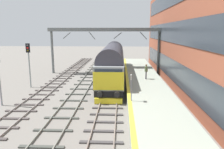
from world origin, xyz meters
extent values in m
plane|color=slate|center=(0.00, 0.00, 0.00)|extent=(140.00, 140.00, 0.00)
cube|color=gray|center=(-0.72, 0.00, 0.07)|extent=(0.07, 60.00, 0.15)
cube|color=gray|center=(0.72, 0.00, 0.07)|extent=(0.07, 60.00, 0.15)
cube|color=#413D3D|center=(0.00, -8.37, 0.04)|extent=(2.50, 0.26, 0.09)
cube|color=#413D3D|center=(0.00, -6.98, 0.04)|extent=(2.50, 0.26, 0.09)
cube|color=#413D3D|center=(0.00, -5.58, 0.04)|extent=(2.50, 0.26, 0.09)
cube|color=#413D3D|center=(0.00, -4.19, 0.04)|extent=(2.50, 0.26, 0.09)
cube|color=#413D3D|center=(0.00, -2.79, 0.04)|extent=(2.50, 0.26, 0.09)
cube|color=#413D3D|center=(0.00, -1.40, 0.04)|extent=(2.50, 0.26, 0.09)
cube|color=#413D3D|center=(0.00, 0.00, 0.04)|extent=(2.50, 0.26, 0.09)
cube|color=#413D3D|center=(0.00, 1.40, 0.04)|extent=(2.50, 0.26, 0.09)
cube|color=#413D3D|center=(0.00, 2.79, 0.04)|extent=(2.50, 0.26, 0.09)
cube|color=#413D3D|center=(0.00, 4.19, 0.04)|extent=(2.50, 0.26, 0.09)
cube|color=#413D3D|center=(0.00, 5.58, 0.04)|extent=(2.50, 0.26, 0.09)
cube|color=#413D3D|center=(0.00, 6.98, 0.04)|extent=(2.50, 0.26, 0.09)
cube|color=#413D3D|center=(0.00, 8.37, 0.04)|extent=(2.50, 0.26, 0.09)
cube|color=#413D3D|center=(0.00, 9.77, 0.04)|extent=(2.50, 0.26, 0.09)
cube|color=#413D3D|center=(0.00, 11.16, 0.04)|extent=(2.50, 0.26, 0.09)
cube|color=#413D3D|center=(0.00, 12.56, 0.04)|extent=(2.50, 0.26, 0.09)
cube|color=#413D3D|center=(0.00, 13.95, 0.04)|extent=(2.50, 0.26, 0.09)
cube|color=#413D3D|center=(0.00, 15.35, 0.04)|extent=(2.50, 0.26, 0.09)
cube|color=#413D3D|center=(0.00, 16.74, 0.04)|extent=(2.50, 0.26, 0.09)
cube|color=#413D3D|center=(0.00, 18.14, 0.04)|extent=(2.50, 0.26, 0.09)
cube|color=#413D3D|center=(0.00, 19.53, 0.04)|extent=(2.50, 0.26, 0.09)
cube|color=#413D3D|center=(0.00, 20.93, 0.04)|extent=(2.50, 0.26, 0.09)
cube|color=#413D3D|center=(0.00, 22.33, 0.04)|extent=(2.50, 0.26, 0.09)
cube|color=#413D3D|center=(0.00, 23.72, 0.04)|extent=(2.50, 0.26, 0.09)
cube|color=#413D3D|center=(0.00, 25.12, 0.04)|extent=(2.50, 0.26, 0.09)
cube|color=#413D3D|center=(0.00, 26.51, 0.04)|extent=(2.50, 0.26, 0.09)
cube|color=#413D3D|center=(0.00, 27.91, 0.04)|extent=(2.50, 0.26, 0.09)
cube|color=#413D3D|center=(0.00, 29.30, 0.04)|extent=(2.50, 0.26, 0.09)
cube|color=slate|center=(-3.92, 0.00, 0.07)|extent=(0.07, 60.00, 0.15)
cube|color=slate|center=(-2.49, 0.00, 0.07)|extent=(0.07, 60.00, 0.15)
cube|color=#42443E|center=(-3.21, -9.00, 0.04)|extent=(2.50, 0.26, 0.09)
cube|color=#42443E|center=(-3.21, -7.00, 0.04)|extent=(2.50, 0.26, 0.09)
cube|color=#42443E|center=(-3.21, -5.00, 0.04)|extent=(2.50, 0.26, 0.09)
cube|color=#42443E|center=(-3.21, -3.00, 0.04)|extent=(2.50, 0.26, 0.09)
cube|color=#42443E|center=(-3.21, -1.00, 0.04)|extent=(2.50, 0.26, 0.09)
cube|color=#42443E|center=(-3.21, 1.00, 0.04)|extent=(2.50, 0.26, 0.09)
cube|color=#42443E|center=(-3.21, 3.00, 0.04)|extent=(2.50, 0.26, 0.09)
cube|color=#42443E|center=(-3.21, 5.00, 0.04)|extent=(2.50, 0.26, 0.09)
cube|color=#42443E|center=(-3.21, 7.00, 0.04)|extent=(2.50, 0.26, 0.09)
cube|color=#42443E|center=(-3.21, 9.00, 0.04)|extent=(2.50, 0.26, 0.09)
cube|color=#42443E|center=(-3.21, 11.00, 0.04)|extent=(2.50, 0.26, 0.09)
cube|color=#42443E|center=(-3.21, 13.00, 0.04)|extent=(2.50, 0.26, 0.09)
cube|color=#42443E|center=(-3.21, 15.00, 0.04)|extent=(2.50, 0.26, 0.09)
cube|color=#42443E|center=(-3.21, 17.00, 0.04)|extent=(2.50, 0.26, 0.09)
cube|color=#42443E|center=(-3.21, 19.00, 0.04)|extent=(2.50, 0.26, 0.09)
cube|color=#42443E|center=(-3.21, 21.00, 0.04)|extent=(2.50, 0.26, 0.09)
cube|color=#42443E|center=(-3.21, 23.00, 0.04)|extent=(2.50, 0.26, 0.09)
cube|color=#42443E|center=(-3.21, 25.00, 0.04)|extent=(2.50, 0.26, 0.09)
cube|color=#42443E|center=(-3.21, 27.00, 0.04)|extent=(2.50, 0.26, 0.09)
cube|color=#42443E|center=(-3.21, 29.00, 0.04)|extent=(2.50, 0.26, 0.09)
cube|color=gray|center=(-7.49, 0.00, 0.07)|extent=(0.07, 60.00, 0.15)
cube|color=gray|center=(-6.06, 0.00, 0.07)|extent=(0.07, 60.00, 0.15)
cube|color=#47403E|center=(-6.77, -6.75, 0.04)|extent=(2.50, 0.26, 0.09)
cube|color=#47403E|center=(-6.77, -5.25, 0.04)|extent=(2.50, 0.26, 0.09)
cube|color=#47403E|center=(-6.77, -3.75, 0.04)|extent=(2.50, 0.26, 0.09)
cube|color=#47403E|center=(-6.77, -2.25, 0.04)|extent=(2.50, 0.26, 0.09)
cube|color=#47403E|center=(-6.77, -0.75, 0.04)|extent=(2.50, 0.26, 0.09)
cube|color=#47403E|center=(-6.77, 0.75, 0.04)|extent=(2.50, 0.26, 0.09)
cube|color=#47403E|center=(-6.77, 2.25, 0.04)|extent=(2.50, 0.26, 0.09)
cube|color=#47403E|center=(-6.77, 3.75, 0.04)|extent=(2.50, 0.26, 0.09)
cube|color=#47403E|center=(-6.77, 5.25, 0.04)|extent=(2.50, 0.26, 0.09)
cube|color=#47403E|center=(-6.77, 6.75, 0.04)|extent=(2.50, 0.26, 0.09)
cube|color=#47403E|center=(-6.77, 8.25, 0.04)|extent=(2.50, 0.26, 0.09)
cube|color=#47403E|center=(-6.77, 9.75, 0.04)|extent=(2.50, 0.26, 0.09)
cube|color=#47403E|center=(-6.77, 11.25, 0.04)|extent=(2.50, 0.26, 0.09)
cube|color=#47403E|center=(-6.77, 12.75, 0.04)|extent=(2.50, 0.26, 0.09)
cube|color=#47403E|center=(-6.77, 14.25, 0.04)|extent=(2.50, 0.26, 0.09)
cube|color=#47403E|center=(-6.77, 15.75, 0.04)|extent=(2.50, 0.26, 0.09)
cube|color=#47403E|center=(-6.77, 17.25, 0.04)|extent=(2.50, 0.26, 0.09)
cube|color=#47403E|center=(-6.77, 18.75, 0.04)|extent=(2.50, 0.26, 0.09)
cube|color=#47403E|center=(-6.77, 20.25, 0.04)|extent=(2.50, 0.26, 0.09)
cube|color=#47403E|center=(-6.77, 21.75, 0.04)|extent=(2.50, 0.26, 0.09)
cube|color=#47403E|center=(-6.77, 23.25, 0.04)|extent=(2.50, 0.26, 0.09)
cube|color=#47403E|center=(-6.77, 24.75, 0.04)|extent=(2.50, 0.26, 0.09)
cube|color=#47403E|center=(-6.77, 26.25, 0.04)|extent=(2.50, 0.26, 0.09)
cube|color=#47403E|center=(-6.77, 27.75, 0.04)|extent=(2.50, 0.26, 0.09)
cube|color=#47403E|center=(-6.77, 29.25, 0.04)|extent=(2.50, 0.26, 0.09)
cube|color=#9BA493|center=(3.60, 0.00, 0.50)|extent=(4.00, 44.00, 1.00)
cube|color=yellow|center=(1.75, 0.00, 1.00)|extent=(0.30, 44.00, 0.01)
cube|color=brown|center=(9.44, 5.82, 5.88)|extent=(5.67, 36.65, 11.77)
cube|color=#2E363E|center=(6.57, 5.82, 2.16)|extent=(0.06, 33.72, 2.20)
cube|color=#2E363E|center=(6.57, 5.82, 6.08)|extent=(0.06, 33.72, 2.20)
cube|color=black|center=(0.00, 7.12, 0.82)|extent=(2.56, 17.32, 0.60)
cube|color=gray|center=(0.00, 7.12, 2.17)|extent=(2.70, 17.32, 2.10)
cylinder|color=#37363F|center=(0.00, 7.12, 3.40)|extent=(2.56, 15.93, 2.57)
cube|color=yellow|center=(0.00, -1.58, 2.02)|extent=(2.65, 0.08, 1.58)
cube|color=#232D3D|center=(0.00, -1.56, 2.75)|extent=(2.38, 0.04, 0.64)
cube|color=#232D3D|center=(1.37, 7.12, 2.47)|extent=(0.04, 12.12, 0.44)
cylinder|color=black|center=(-0.75, -1.79, 0.92)|extent=(0.48, 0.35, 0.48)
cylinder|color=black|center=(0.75, -1.79, 0.92)|extent=(0.48, 0.35, 0.48)
cube|color=yellow|center=(0.00, -1.64, 0.29)|extent=(2.43, 0.36, 0.47)
cylinder|color=black|center=(0.00, -0.04, 0.52)|extent=(1.64, 1.04, 1.04)
cylinder|color=black|center=(0.00, 1.06, 0.52)|extent=(1.64, 1.04, 1.04)
cylinder|color=black|center=(0.00, 2.16, 0.52)|extent=(1.64, 1.04, 1.04)
cylinder|color=black|center=(0.00, 12.09, 0.52)|extent=(1.64, 1.04, 1.04)
cylinder|color=black|center=(0.00, 13.19, 0.52)|extent=(1.64, 1.04, 1.04)
cylinder|color=black|center=(0.00, 14.29, 0.52)|extent=(1.64, 1.04, 1.04)
cylinder|color=gray|center=(-9.05, 3.61, 2.46)|extent=(0.14, 0.14, 4.92)
cube|color=black|center=(-9.05, 3.55, 4.42)|extent=(0.44, 0.10, 0.99)
cylinder|color=#50504E|center=(-9.05, 3.49, 4.72)|extent=(0.20, 0.06, 0.20)
cylinder|color=red|center=(-9.05, 3.49, 4.44)|extent=(0.20, 0.06, 0.20)
cylinder|color=#53470A|center=(-9.05, 3.49, 4.16)|extent=(0.20, 0.06, 0.20)
cylinder|color=slate|center=(1.85, -3.74, 2.03)|extent=(0.08, 0.08, 2.03)
cube|color=white|center=(1.82, -3.74, 2.86)|extent=(0.05, 0.44, 0.36)
cube|color=black|center=(1.80, -3.74, 2.86)|extent=(0.01, 0.20, 0.24)
cylinder|color=#2F252F|center=(3.83, 3.96, 1.43)|extent=(0.13, 0.13, 0.84)
cylinder|color=#2F252F|center=(3.85, 4.16, 1.43)|extent=(0.13, 0.13, 0.84)
cylinder|color=#55623E|center=(3.84, 4.06, 2.13)|extent=(0.38, 0.38, 0.56)
sphere|color=brown|center=(3.84, 4.06, 2.54)|extent=(0.22, 0.22, 0.22)
cylinder|color=#55623E|center=(3.82, 3.85, 2.13)|extent=(0.09, 0.09, 0.52)
cylinder|color=#55623E|center=(3.86, 4.27, 2.13)|extent=(0.09, 0.09, 0.52)
cylinder|color=slate|center=(-9.17, 12.17, 3.09)|extent=(0.36, 0.36, 6.18)
cylinder|color=slate|center=(6.50, 12.17, 3.09)|extent=(0.36, 0.36, 6.18)
cube|color=slate|center=(-1.34, 12.17, 6.43)|extent=(16.07, 2.00, 0.50)
cylinder|color=slate|center=(-6.91, 12.17, 5.58)|extent=(1.15, 0.10, 0.97)
cylinder|color=slate|center=(-3.20, 12.17, 5.58)|extent=(0.96, 0.10, 1.15)
cylinder|color=slate|center=(0.52, 12.17, 5.58)|extent=(1.16, 0.10, 0.94)
cylinder|color=slate|center=(4.24, 12.17, 5.58)|extent=(1.03, 0.10, 1.09)
camera|label=1|loc=(1.09, -19.56, 6.23)|focal=34.72mm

